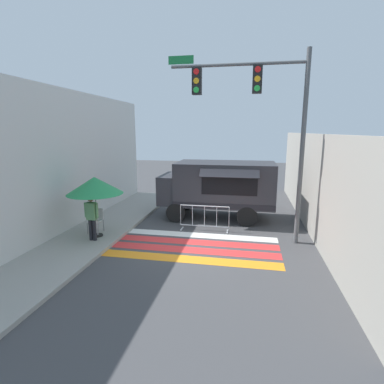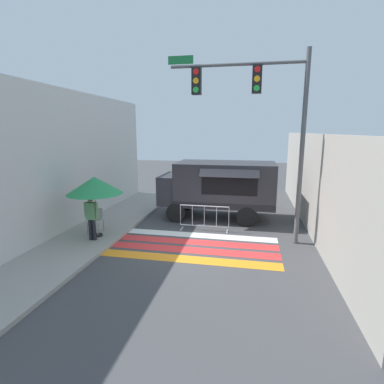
{
  "view_description": "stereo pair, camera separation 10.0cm",
  "coord_description": "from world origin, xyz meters",
  "px_view_note": "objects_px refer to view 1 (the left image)",
  "views": [
    {
      "loc": [
        2.04,
        -10.01,
        4.02
      ],
      "look_at": [
        -0.35,
        2.4,
        1.44
      ],
      "focal_mm": 28.0,
      "sensor_mm": 36.0,
      "label": 1
    },
    {
      "loc": [
        2.13,
        -9.99,
        4.02
      ],
      "look_at": [
        -0.35,
        2.4,
        1.44
      ],
      "focal_mm": 28.0,
      "sensor_mm": 36.0,
      "label": 2
    }
  ],
  "objects_px": {
    "barricade_front": "(204,218)",
    "patio_umbrella": "(95,186)",
    "vendor_person": "(92,215)",
    "folding_chair": "(96,218)",
    "food_truck": "(216,185)",
    "traffic_signal_pole": "(260,108)"
  },
  "relations": [
    {
      "from": "traffic_signal_pole",
      "to": "folding_chair",
      "type": "xyz_separation_m",
      "value": [
        -6.08,
        -0.56,
        -4.1
      ]
    },
    {
      "from": "vendor_person",
      "to": "patio_umbrella",
      "type": "bearing_deg",
      "value": 96.82
    },
    {
      "from": "patio_umbrella",
      "to": "barricade_front",
      "type": "height_order",
      "value": "patio_umbrella"
    },
    {
      "from": "vendor_person",
      "to": "barricade_front",
      "type": "height_order",
      "value": "vendor_person"
    },
    {
      "from": "food_truck",
      "to": "vendor_person",
      "type": "height_order",
      "value": "food_truck"
    },
    {
      "from": "folding_chair",
      "to": "barricade_front",
      "type": "xyz_separation_m",
      "value": [
        4.08,
        1.31,
        -0.16
      ]
    },
    {
      "from": "vendor_person",
      "to": "barricade_front",
      "type": "relative_size",
      "value": 0.82
    },
    {
      "from": "barricade_front",
      "to": "patio_umbrella",
      "type": "bearing_deg",
      "value": -154.95
    },
    {
      "from": "patio_umbrella",
      "to": "folding_chair",
      "type": "height_order",
      "value": "patio_umbrella"
    },
    {
      "from": "patio_umbrella",
      "to": "vendor_person",
      "type": "height_order",
      "value": "patio_umbrella"
    },
    {
      "from": "patio_umbrella",
      "to": "folding_chair",
      "type": "xyz_separation_m",
      "value": [
        -0.28,
        0.46,
        -1.38
      ]
    },
    {
      "from": "patio_umbrella",
      "to": "traffic_signal_pole",
      "type": "bearing_deg",
      "value": 9.98
    },
    {
      "from": "food_truck",
      "to": "folding_chair",
      "type": "bearing_deg",
      "value": -142.76
    },
    {
      "from": "patio_umbrella",
      "to": "folding_chair",
      "type": "bearing_deg",
      "value": 121.28
    },
    {
      "from": "food_truck",
      "to": "patio_umbrella",
      "type": "xyz_separation_m",
      "value": [
        -4.06,
        -3.76,
        0.5
      ]
    },
    {
      "from": "traffic_signal_pole",
      "to": "barricade_front",
      "type": "height_order",
      "value": "traffic_signal_pole"
    },
    {
      "from": "barricade_front",
      "to": "food_truck",
      "type": "bearing_deg",
      "value": 82.63
    },
    {
      "from": "food_truck",
      "to": "barricade_front",
      "type": "relative_size",
      "value": 2.58
    },
    {
      "from": "traffic_signal_pole",
      "to": "folding_chair",
      "type": "bearing_deg",
      "value": -174.75
    },
    {
      "from": "food_truck",
      "to": "barricade_front",
      "type": "height_order",
      "value": "food_truck"
    },
    {
      "from": "traffic_signal_pole",
      "to": "vendor_person",
      "type": "relative_size",
      "value": 4.03
    },
    {
      "from": "folding_chair",
      "to": "vendor_person",
      "type": "xyz_separation_m",
      "value": [
        0.32,
        -0.89,
        0.38
      ]
    }
  ]
}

